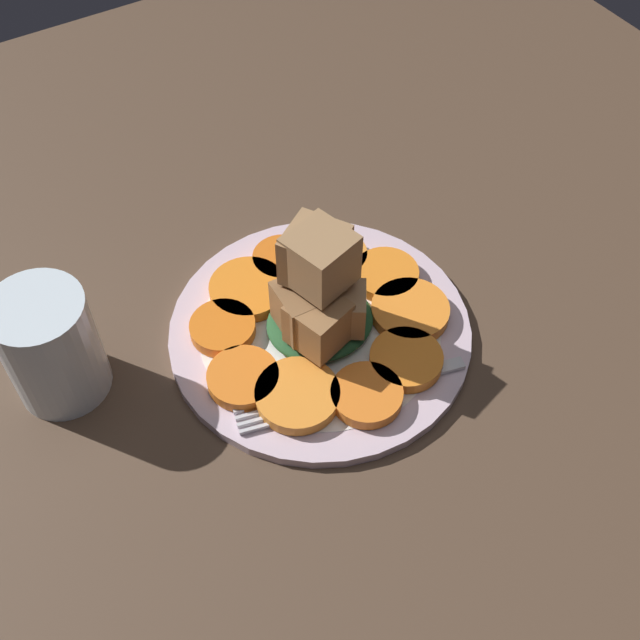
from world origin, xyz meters
The scene contains 15 objects.
table_slab centered at (0.00, 0.00, 1.00)cm, with size 120.00×120.00×2.00cm, color #4C3828.
plate centered at (0.00, 0.00, 2.52)cm, with size 26.71×26.71×1.05cm.
carrot_slice_0 centered at (-5.48, -5.48, 3.68)cm, with size 7.03×7.03×1.16cm, color orange.
carrot_slice_1 centered at (-0.63, -8.39, 3.68)cm, with size 5.98×5.98×1.16cm, color orange.
carrot_slice_2 centered at (4.18, -7.15, 3.68)cm, with size 6.24×6.24×1.16cm, color orange.
carrot_slice_3 centered at (7.53, -2.99, 3.68)cm, with size 6.96×6.96×1.16cm, color orange.
carrot_slice_4 centered at (8.09, 1.68, 3.68)cm, with size 6.08×6.08×1.16cm, color orange.
carrot_slice_5 centered at (5.44, 6.01, 3.68)cm, with size 5.79×5.79×1.16cm, color orange.
carrot_slice_6 centered at (0.87, 8.28, 3.68)cm, with size 5.48×5.48×1.16cm, color orange.
carrot_slice_7 centered at (-3.56, 6.72, 3.68)cm, with size 7.05×7.05×1.16cm, color orange.
carrot_slice_8 centered at (-7.54, 3.94, 3.68)cm, with size 5.76×5.76×1.16cm, color orange.
carrot_slice_9 centered at (-8.48, -1.66, 3.68)cm, with size 6.04×6.04×1.16cm, color orange.
center_pile centered at (-0.39, -0.27, 7.85)cm, with size 9.59×9.08×11.19cm.
fork centered at (-1.77, -7.20, 3.30)cm, with size 19.61×6.38×0.40cm.
water_glass centered at (-21.15, 6.79, 7.16)cm, with size 7.75×7.75×10.31cm.
Camera 1 is at (-22.51, -37.12, 58.79)cm, focal length 45.00 mm.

